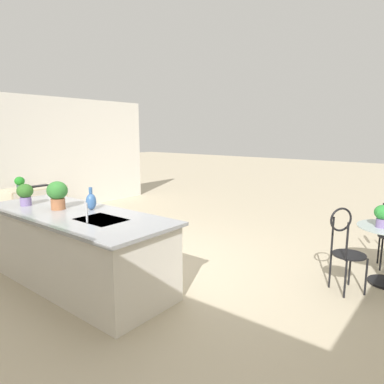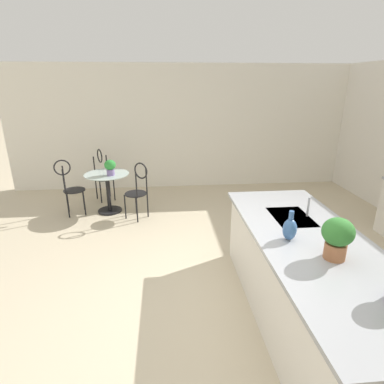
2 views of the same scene
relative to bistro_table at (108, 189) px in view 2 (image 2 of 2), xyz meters
The scene contains 11 objects.
ground_plane 3.24m from the bistro_table, 29.31° to the left, with size 40.00×40.00×0.00m, color beige.
wall_left_window 2.33m from the bistro_table, 133.01° to the left, with size 0.12×7.80×2.70m, color silver.
kitchen_island 3.93m from the bistro_table, 38.03° to the left, with size 2.80×1.06×0.92m.
bistro_table is the anchor object (origin of this frame).
chair_near_window 0.74m from the bistro_table, 163.44° to the right, with size 0.52×0.52×1.04m.
chair_by_island 0.66m from the bistro_table, 83.49° to the right, with size 0.47×0.52×1.04m.
chair_toward_desk 0.71m from the bistro_table, 56.87° to the left, with size 0.53×0.53×1.04m.
sink_faucet 3.69m from the bistro_table, 45.60° to the left, with size 0.02×0.02×0.22m, color #B2B5BA.
potted_plant_on_table 0.48m from the bistro_table, 42.65° to the left, with size 0.20×0.20×0.28m.
potted_plant_counter_near 4.24m from the bistro_table, 35.70° to the left, with size 0.26×0.26×0.36m.
vase_on_counter 3.80m from the bistro_table, 35.72° to the left, with size 0.13×0.13×0.29m.
Camera 2 is at (2.73, -0.52, 2.30)m, focal length 28.89 mm.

